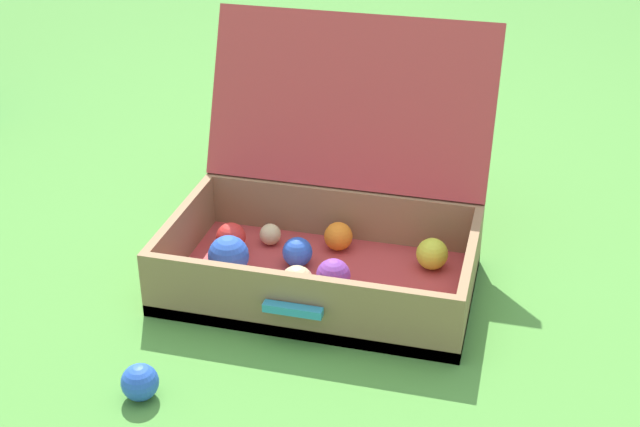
# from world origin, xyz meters

# --- Properties ---
(ground_plane) EXTENTS (16.00, 16.00, 0.00)m
(ground_plane) POSITION_xyz_m (0.00, 0.00, 0.00)
(ground_plane) COLOR #4C8C38
(open_suitcase) EXTENTS (0.61, 0.54, 0.48)m
(open_suitcase) POSITION_xyz_m (0.01, 0.09, 0.11)
(open_suitcase) COLOR #B23838
(open_suitcase) RESTS_ON ground
(stray_ball_on_grass) EXTENTS (0.06, 0.06, 0.06)m
(stray_ball_on_grass) POSITION_xyz_m (-0.19, -0.38, 0.03)
(stray_ball_on_grass) COLOR blue
(stray_ball_on_grass) RESTS_ON ground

